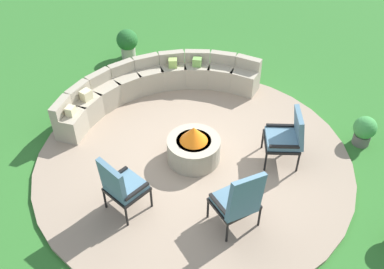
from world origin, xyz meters
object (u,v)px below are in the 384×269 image
at_px(fire_pit, 194,147).
at_px(curved_stone_bench, 154,85).
at_px(potted_plant_0, 364,130).
at_px(potted_plant_2, 127,42).
at_px(lounge_chair_back_left, 288,136).
at_px(lounge_chair_front_left, 121,185).
at_px(lounge_chair_front_right, 239,200).

distance_m(fire_pit, curved_stone_bench, 2.01).
height_order(potted_plant_0, potted_plant_2, potted_plant_2).
bearing_deg(fire_pit, lounge_chair_back_left, -8.92).
bearing_deg(fire_pit, potted_plant_2, 104.98).
height_order(lounge_chair_front_left, potted_plant_0, lounge_chair_front_left).
relative_size(lounge_chair_front_left, lounge_chair_front_right, 0.96).
relative_size(lounge_chair_back_left, potted_plant_2, 1.42).
bearing_deg(fire_pit, potted_plant_0, 0.32).
height_order(curved_stone_bench, potted_plant_2, curved_stone_bench).
xyz_separation_m(lounge_chair_back_left, potted_plant_0, (1.57, 0.26, -0.28)).
height_order(lounge_chair_front_left, potted_plant_2, lounge_chair_front_left).
height_order(fire_pit, curved_stone_bench, curved_stone_bench).
height_order(lounge_chair_front_right, potted_plant_0, lounge_chair_front_right).
xyz_separation_m(curved_stone_bench, potted_plant_0, (3.66, -1.92, -0.04)).
bearing_deg(lounge_chair_front_right, curved_stone_bench, 83.10).
height_order(fire_pit, lounge_chair_front_right, lounge_chair_front_right).
bearing_deg(lounge_chair_front_right, lounge_chair_front_left, 139.77).
distance_m(lounge_chair_front_right, potted_plant_2, 5.47).
distance_m(lounge_chair_front_left, lounge_chair_back_left, 2.90).
distance_m(fire_pit, lounge_chair_front_left, 1.61).
height_order(lounge_chair_front_left, lounge_chair_front_right, lounge_chair_front_right).
xyz_separation_m(lounge_chair_front_left, potted_plant_0, (4.37, 1.01, -0.31)).
relative_size(lounge_chair_front_right, potted_plant_0, 1.97).
relative_size(fire_pit, lounge_chair_front_left, 0.84).
xyz_separation_m(lounge_chair_front_left, lounge_chair_front_right, (1.66, -0.54, 0.01)).
bearing_deg(lounge_chair_front_left, potted_plant_2, 138.31).
xyz_separation_m(fire_pit, potted_plant_2, (-1.00, 3.75, 0.07)).
height_order(fire_pit, lounge_chair_front_left, lounge_chair_front_left).
distance_m(curved_stone_bench, potted_plant_2, 1.87).
xyz_separation_m(lounge_chair_front_right, lounge_chair_back_left, (1.14, 1.29, -0.03)).
bearing_deg(lounge_chair_front_right, potted_plant_2, 83.00).
bearing_deg(lounge_chair_front_right, potted_plant_0, 7.66).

